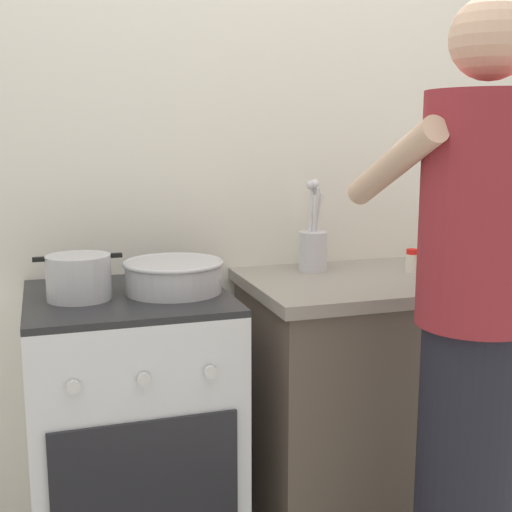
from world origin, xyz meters
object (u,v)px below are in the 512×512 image
stove_range (132,434)px  pot (79,277)px  mixing_bowl (174,275)px  person (472,339)px  utensil_crock (313,244)px  oil_bottle (453,243)px  spice_bottle (412,261)px

stove_range → pot: pot is taller
mixing_bowl → person: (0.66, -0.58, -0.09)m
person → utensil_crock: bearing=99.7°
person → oil_bottle: bearing=61.2°
pot → person: person is taller
oil_bottle → stove_range: bearing=177.0°
utensil_crock → oil_bottle: 0.48m
pot → utensil_crock: utensil_crock is taller
stove_range → utensil_crock: size_ratio=2.79×
utensil_crock → person: person is taller
mixing_bowl → person: person is taller
utensil_crock → spice_bottle: size_ratio=3.91×
oil_bottle → person: bearing=-118.8°
mixing_bowl → spice_bottle: bearing=2.8°
pot → utensil_crock: bearing=12.4°
mixing_bowl → utensil_crock: utensil_crock is taller
pot → spice_bottle: (1.13, 0.05, -0.03)m
stove_range → oil_bottle: (1.10, -0.06, 0.56)m
utensil_crock → person: (0.13, -0.76, -0.13)m
utensil_crock → spice_bottle: (0.32, -0.13, -0.05)m
pot → spice_bottle: pot is taller
mixing_bowl → oil_bottle: oil_bottle is taller
mixing_bowl → spice_bottle: mixing_bowl is taller
stove_range → mixing_bowl: size_ratio=2.93×
person → mixing_bowl: bearing=138.6°
mixing_bowl → pot: bearing=-178.9°
pot → oil_bottle: oil_bottle is taller
utensil_crock → oil_bottle: utensil_crock is taller
mixing_bowl → spice_bottle: size_ratio=3.72×
spice_bottle → person: 0.66m
pot → utensil_crock: 0.83m
pot → oil_bottle: 1.24m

